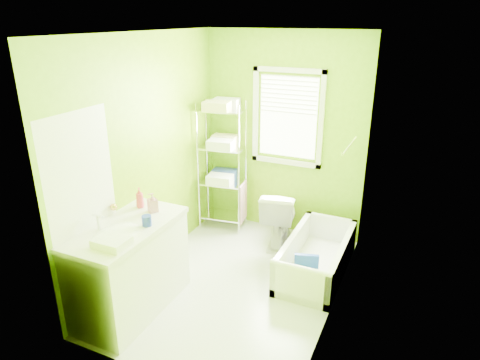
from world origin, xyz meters
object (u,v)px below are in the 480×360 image
at_px(bathtub, 315,262).
at_px(toilet, 279,216).
at_px(vanity, 130,266).
at_px(wire_shelf_unit, 224,152).

relative_size(bathtub, toilet, 1.81).
xyz_separation_m(toilet, vanity, (-0.87, -1.85, 0.11)).
distance_m(bathtub, wire_shelf_unit, 1.85).
relative_size(vanity, wire_shelf_unit, 0.69).
xyz_separation_m(bathtub, vanity, (-1.49, -1.36, 0.34)).
xyz_separation_m(toilet, wire_shelf_unit, (-0.85, 0.14, 0.70)).
relative_size(bathtub, wire_shelf_unit, 0.77).
height_order(bathtub, vanity, vanity).
bearing_deg(wire_shelf_unit, bathtub, -23.48).
bearing_deg(bathtub, vanity, -137.61).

